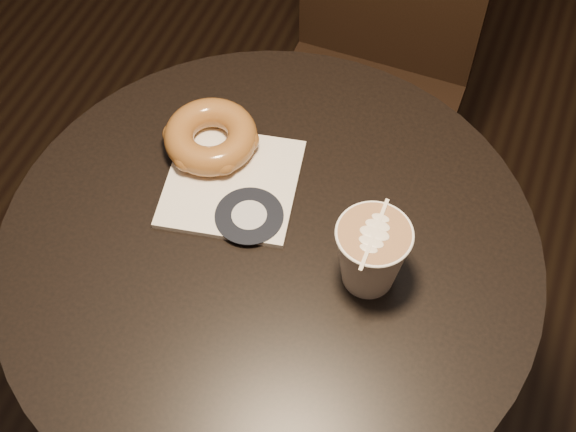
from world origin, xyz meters
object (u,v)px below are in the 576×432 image
Objects in this scene: cafe_table at (271,317)px; doughnut at (211,137)px; pastry_bag at (232,183)px; chair at (375,55)px; latte_cup at (371,256)px.

cafe_table is 0.29m from doughnut.
doughnut is (-0.05, 0.05, 0.02)m from pastry_bag.
pastry_bag is (-0.05, -0.54, 0.25)m from chair.
cafe_table is 0.23m from pastry_bag.
doughnut is at bearing 126.47° from pastry_bag.
pastry_bag is 0.07m from doughnut.
latte_cup is (0.16, -0.61, 0.29)m from chair.
cafe_table is at bearing -178.97° from latte_cup.
pastry_bag is 0.23m from latte_cup.
chair is 5.27× the size of pastry_bag.
pastry_bag is at bearing -95.29° from chair.
latte_cup is at bearing -75.07° from chair.
chair is (-0.03, 0.62, -0.04)m from cafe_table.
latte_cup reaches higher than doughnut.
cafe_table is at bearing -87.05° from chair.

